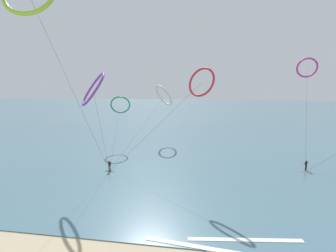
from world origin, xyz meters
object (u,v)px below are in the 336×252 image
object	(u,v)px
kite_magenta	(307,68)
kite_emerald	(120,105)
surfer_charcoal	(109,166)
kite_crimson	(201,82)
kite_ivory	(164,95)
kite_violet	(93,89)
surfer_coral	(306,166)

from	to	relation	value
kite_magenta	kite_emerald	bearing A→B (deg)	6.12
surfer_charcoal	kite_crimson	size ratio (longest dim) A/B	0.11
kite_ivory	kite_violet	bearing A→B (deg)	131.65
surfer_coral	kite_magenta	world-z (taller)	kite_magenta
kite_magenta	kite_violet	bearing A→B (deg)	35.43
surfer_coral	kite_crimson	xyz separation A→B (m)	(-15.72, -5.24, 12.39)
kite_magenta	kite_ivory	bearing A→B (deg)	-7.90
kite_crimson	kite_ivory	xyz separation A→B (m)	(-8.94, 22.58, -2.76)
kite_emerald	kite_ivory	xyz separation A→B (m)	(7.73, 7.20, 1.65)
kite_magenta	kite_ivory	size ratio (longest dim) A/B	0.70
kite_crimson	kite_ivory	distance (m)	24.44
kite_magenta	kite_violet	xyz separation A→B (m)	(-32.41, -20.17, -3.62)
surfer_coral	kite_emerald	distance (m)	34.86
surfer_charcoal	kite_crimson	bearing A→B (deg)	100.75
kite_violet	surfer_charcoal	bearing A→B (deg)	141.74
surfer_coral	surfer_charcoal	xyz separation A→B (m)	(-29.07, -4.75, 0.00)
surfer_coral	kite_violet	distance (m)	32.63
kite_crimson	kite_ivory	size ratio (longest dim) A/B	0.61
surfer_coral	kite_emerald	size ratio (longest dim) A/B	0.10
kite_magenta	kite_ivory	xyz separation A→B (m)	(-27.71, 5.61, -5.48)
surfer_coral	kite_crimson	bearing A→B (deg)	150.06
surfer_coral	kite_violet	xyz separation A→B (m)	(-29.35, -8.44, 11.48)
surfer_coral	kite_magenta	size ratio (longest dim) A/B	0.10
kite_magenta	kite_crimson	distance (m)	25.45
kite_violet	kite_ivory	bearing A→B (deg)	135.75
surfer_charcoal	kite_violet	size ratio (longest dim) A/B	0.12
surfer_coral	kite_crimson	size ratio (longest dim) A/B	0.11
surfer_coral	kite_magenta	bearing A→B (deg)	26.99
kite_violet	kite_crimson	size ratio (longest dim) A/B	0.93
surfer_charcoal	surfer_coral	bearing A→B (deg)	112.15
kite_violet	kite_crimson	xyz separation A→B (m)	(13.64, 3.20, 0.91)
kite_ivory	kite_crimson	bearing A→B (deg)	163.58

